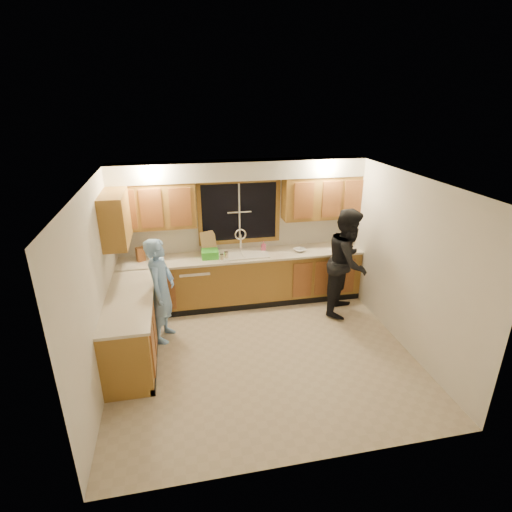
{
  "coord_description": "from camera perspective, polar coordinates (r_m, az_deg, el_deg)",
  "views": [
    {
      "loc": [
        -1.06,
        -4.71,
        3.48
      ],
      "look_at": [
        0.04,
        0.65,
        1.26
      ],
      "focal_mm": 28.0,
      "sensor_mm": 36.0,
      "label": 1
    }
  ],
  "objects": [
    {
      "name": "can_right",
      "position": [
        6.69,
        -4.29,
        0.07
      ],
      "size": [
        0.08,
        0.08,
        0.13
      ],
      "primitive_type": "cylinder",
      "rotation": [
        0.0,
        0.0,
        0.05
      ],
      "color": "#C3B696",
      "rests_on": "countertop_back"
    },
    {
      "name": "ceiling",
      "position": [
        4.93,
        1.07,
        10.56
      ],
      "size": [
        4.2,
        4.2,
        0.0
      ],
      "primitive_type": "plane",
      "rotation": [
        3.14,
        0.0,
        0.0
      ],
      "color": "white"
    },
    {
      "name": "base_cabinets_left",
      "position": [
        5.95,
        -17.29,
        -9.8
      ],
      "size": [
        0.6,
        1.9,
        0.88
      ],
      "primitive_type": "cube",
      "color": "olive",
      "rests_on": "ground"
    },
    {
      "name": "window_frame",
      "position": [
        6.95,
        -2.4,
        6.32
      ],
      "size": [
        1.44,
        0.03,
        1.14
      ],
      "color": "black",
      "rests_on": "wall_back"
    },
    {
      "name": "can_left",
      "position": [
        6.62,
        -4.92,
        -0.23
      ],
      "size": [
        0.09,
        0.09,
        0.12
      ],
      "primitive_type": "cylinder",
      "rotation": [
        0.0,
        0.0,
        0.39
      ],
      "color": "#C3B696",
      "rests_on": "countertop_back"
    },
    {
      "name": "soap_bottle",
      "position": [
        7.01,
        1.09,
        1.41
      ],
      "size": [
        0.1,
        0.1,
        0.18
      ],
      "primitive_type": "imported",
      "rotation": [
        0.0,
        0.0,
        -0.25
      ],
      "color": "#D9527A",
      "rests_on": "countertop_back"
    },
    {
      "name": "bowl",
      "position": [
        7.06,
        6.27,
        0.85
      ],
      "size": [
        0.26,
        0.26,
        0.05
      ],
      "primitive_type": "imported",
      "rotation": [
        0.0,
        0.0,
        0.37
      ],
      "color": "silver",
      "rests_on": "countertop_back"
    },
    {
      "name": "cutting_board",
      "position": [
        6.97,
        -6.82,
        1.99
      ],
      "size": [
        0.3,
        0.21,
        0.38
      ],
      "primitive_type": "cube",
      "rotation": [
        -0.21,
        0.0,
        0.41
      ],
      "color": "tan",
      "rests_on": "countertop_back"
    },
    {
      "name": "woman",
      "position": [
        6.79,
        12.97,
        -0.84
      ],
      "size": [
        1.07,
        1.12,
        1.81
      ],
      "primitive_type": "imported",
      "rotation": [
        0.0,
        0.0,
        0.95
      ],
      "color": "black",
      "rests_on": "floor"
    },
    {
      "name": "man",
      "position": [
        6.06,
        -13.39,
        -4.8
      ],
      "size": [
        0.55,
        0.68,
        1.62
      ],
      "primitive_type": "imported",
      "rotation": [
        0.0,
        0.0,
        1.26
      ],
      "color": "#7AAAE7",
      "rests_on": "floor"
    },
    {
      "name": "wall_left",
      "position": [
        5.32,
        -21.78,
        -4.46
      ],
      "size": [
        0.0,
        3.8,
        3.8
      ],
      "primitive_type": "plane",
      "rotation": [
        1.57,
        0.0,
        1.57
      ],
      "color": "silver",
      "rests_on": "ground"
    },
    {
      "name": "knife_block",
      "position": [
        6.86,
        -16.18,
        0.25
      ],
      "size": [
        0.16,
        0.15,
        0.23
      ],
      "primitive_type": "cube",
      "rotation": [
        0.0,
        0.0,
        0.42
      ],
      "color": "#99572A",
      "rests_on": "countertop_back"
    },
    {
      "name": "countertop_back",
      "position": [
        6.89,
        -1.9,
        0.03
      ],
      "size": [
        4.2,
        0.63,
        0.04
      ],
      "primitive_type": "cube",
      "color": "beige",
      "rests_on": "base_cabinets_back"
    },
    {
      "name": "countertop_left",
      "position": [
        5.73,
        -17.65,
        -5.87
      ],
      "size": [
        0.63,
        1.9,
        0.04
      ],
      "primitive_type": "cube",
      "color": "beige",
      "rests_on": "base_cabinets_left"
    },
    {
      "name": "dish_crate",
      "position": [
        6.78,
        -6.6,
        0.3
      ],
      "size": [
        0.29,
        0.27,
        0.13
      ],
      "primitive_type": "cube",
      "rotation": [
        0.0,
        0.0,
        -0.02
      ],
      "color": "green",
      "rests_on": "countertop_back"
    },
    {
      "name": "stove",
      "position": [
        5.47,
        -17.78,
        -12.82
      ],
      "size": [
        0.58,
        0.75,
        0.9
      ],
      "primitive_type": "cube",
      "color": "white",
      "rests_on": "floor"
    },
    {
      "name": "wall_back",
      "position": [
        7.06,
        -2.37,
        3.6
      ],
      "size": [
        4.2,
        0.0,
        4.2
      ],
      "primitive_type": "plane",
      "rotation": [
        1.57,
        0.0,
        0.0
      ],
      "color": "silver",
      "rests_on": "ground"
    },
    {
      "name": "soffit",
      "position": [
        6.62,
        -2.27,
        12.19
      ],
      "size": [
        4.2,
        0.35,
        0.3
      ],
      "primitive_type": "cube",
      "color": "silver",
      "rests_on": "wall_back"
    },
    {
      "name": "dishwasher",
      "position": [
        7.02,
        -8.73,
        -4.2
      ],
      "size": [
        0.6,
        0.56,
        0.82
      ],
      "primitive_type": "cube",
      "color": "white",
      "rests_on": "floor"
    },
    {
      "name": "base_cabinets_back",
      "position": [
        7.09,
        -1.87,
        -3.38
      ],
      "size": [
        4.2,
        0.6,
        0.88
      ],
      "primitive_type": "cube",
      "color": "olive",
      "rests_on": "ground"
    },
    {
      "name": "floor",
      "position": [
        5.96,
        0.89,
        -13.74
      ],
      "size": [
        4.2,
        4.2,
        0.0
      ],
      "primitive_type": "plane",
      "color": "#BAA98F",
      "rests_on": "ground"
    },
    {
      "name": "wall_right",
      "position": [
        6.1,
        20.62,
        -0.91
      ],
      "size": [
        0.0,
        3.8,
        3.8
      ],
      "primitive_type": "plane",
      "rotation": [
        1.57,
        0.0,
        -1.57
      ],
      "color": "silver",
      "rests_on": "ground"
    },
    {
      "name": "upper_cabinets_return",
      "position": [
        6.13,
        -19.43,
        5.09
      ],
      "size": [
        0.33,
        0.9,
        0.75
      ],
      "primitive_type": "cube",
      "color": "olive",
      "rests_on": "wall_left"
    },
    {
      "name": "sink",
      "position": [
        6.92,
        -1.92,
        -0.18
      ],
      "size": [
        0.86,
        0.52,
        0.57
      ],
      "color": "white",
      "rests_on": "countertop_back"
    },
    {
      "name": "upper_cabinets_left",
      "position": [
        6.67,
        -14.47,
        6.96
      ],
      "size": [
        1.35,
        0.33,
        0.75
      ],
      "primitive_type": "cube",
      "color": "olive",
      "rests_on": "wall_back"
    },
    {
      "name": "upper_cabinets_right",
      "position": [
        7.11,
        9.31,
        8.28
      ],
      "size": [
        1.35,
        0.33,
        0.75
      ],
      "primitive_type": "cube",
      "color": "olive",
      "rests_on": "wall_back"
    }
  ]
}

